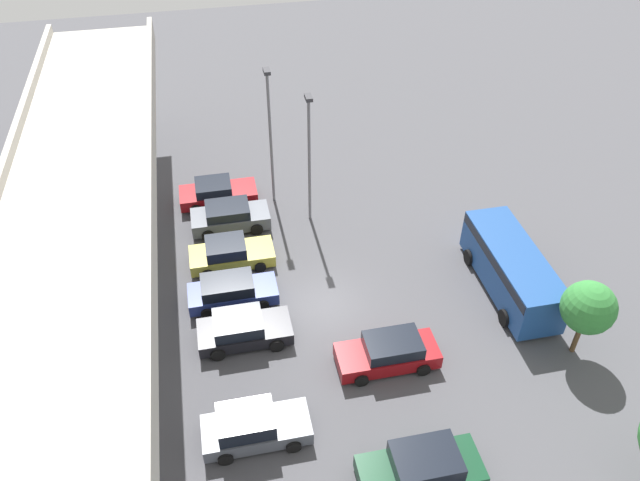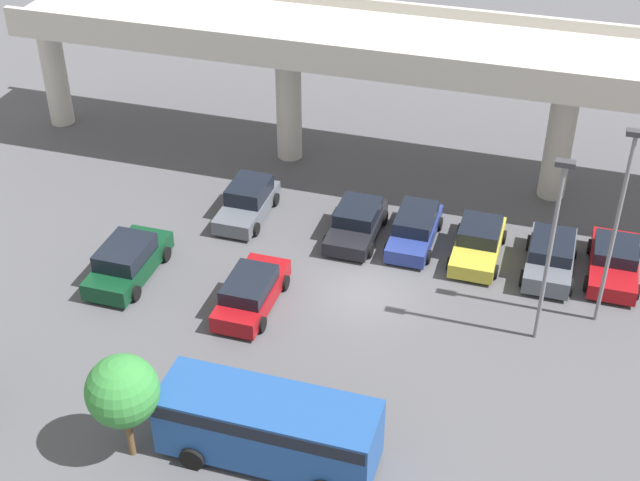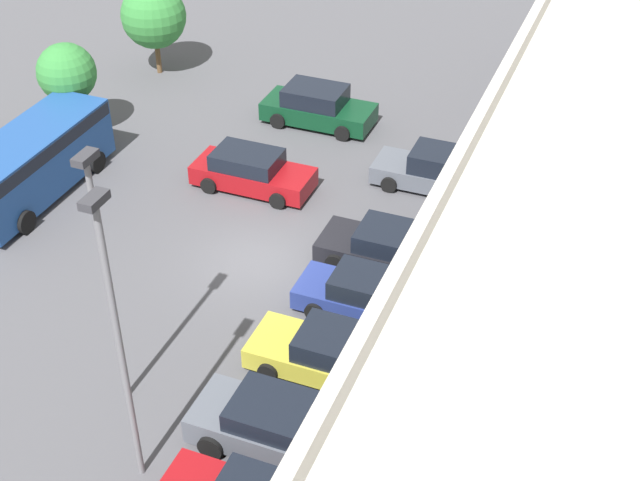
{
  "view_description": "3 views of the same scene",
  "coord_description": "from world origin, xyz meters",
  "views": [
    {
      "loc": [
        -21.49,
        4.55,
        22.61
      ],
      "look_at": [
        1.95,
        -0.3,
        2.59
      ],
      "focal_mm": 35.0,
      "sensor_mm": 36.0,
      "label": 1
    },
    {
      "loc": [
        6.86,
        -28.86,
        22.84
      ],
      "look_at": [
        -1.78,
        -0.53,
        2.66
      ],
      "focal_mm": 50.0,
      "sensor_mm": 36.0,
      "label": 2
    },
    {
      "loc": [
        21.8,
        10.96,
        18.32
      ],
      "look_at": [
        -0.24,
        2.19,
        1.29
      ],
      "focal_mm": 50.0,
      "sensor_mm": 36.0,
      "label": 3
    }
  ],
  "objects": [
    {
      "name": "shuttle_bus",
      "position": [
        -0.78,
        -9.6,
        1.5
      ],
      "size": [
        7.27,
        2.7,
        2.51
      ],
      "rotation": [
        0.0,
        0.0,
        3.14
      ],
      "color": "#1E478C",
      "rests_on": "ground_plane"
    },
    {
      "name": "ground_plane",
      "position": [
        0.0,
        0.0,
        0.0
      ],
      "size": [
        87.09,
        87.09,
        0.0
      ],
      "primitive_type": "plane",
      "color": "#4C4C51"
    },
    {
      "name": "parked_car_1",
      "position": [
        -6.81,
        4.27,
        0.74
      ],
      "size": [
        2.1,
        4.39,
        1.61
      ],
      "rotation": [
        0.0,
        0.0,
        -1.57
      ],
      "color": "#515660",
      "rests_on": "ground_plane"
    },
    {
      "name": "parked_car_5",
      "position": [
        4.1,
        4.17,
        0.68
      ],
      "size": [
        2.18,
        4.49,
        1.48
      ],
      "rotation": [
        0.0,
        0.0,
        -1.57
      ],
      "color": "gold",
      "rests_on": "ground_plane"
    },
    {
      "name": "parked_car_6",
      "position": [
        7.24,
        3.89,
        0.75
      ],
      "size": [
        2.2,
        4.44,
        1.54
      ],
      "rotation": [
        0.0,
        0.0,
        -1.57
      ],
      "color": "#515660",
      "rests_on": "ground_plane"
    },
    {
      "name": "parked_car_3",
      "position": [
        -1.44,
        4.1,
        0.69
      ],
      "size": [
        2.23,
        4.38,
        1.46
      ],
      "rotation": [
        0.0,
        0.0,
        -1.57
      ],
      "color": "black",
      "rests_on": "ground_plane"
    },
    {
      "name": "parked_car_2",
      "position": [
        -4.21,
        -2.19,
        0.72
      ],
      "size": [
        2.11,
        4.62,
        1.51
      ],
      "rotation": [
        0.0,
        0.0,
        1.57
      ],
      "color": "maroon",
      "rests_on": "ground_plane"
    },
    {
      "name": "parked_car_7",
      "position": [
        9.87,
        4.42,
        0.67
      ],
      "size": [
        2.23,
        4.61,
        1.43
      ],
      "rotation": [
        0.0,
        0.0,
        -1.57
      ],
      "color": "maroon",
      "rests_on": "ground_plane"
    },
    {
      "name": "parked_car_4",
      "position": [
        1.19,
        4.39,
        0.7
      ],
      "size": [
        2.04,
        4.44,
        1.46
      ],
      "rotation": [
        0.0,
        0.0,
        -1.57
      ],
      "color": "navy",
      "rests_on": "ground_plane"
    },
    {
      "name": "parked_car_0",
      "position": [
        -9.96,
        -1.78,
        0.78
      ],
      "size": [
        2.26,
        4.75,
        1.67
      ],
      "rotation": [
        0.0,
        0.0,
        1.57
      ],
      "color": "#0C381E",
      "rests_on": "ground_plane"
    },
    {
      "name": "lamp_post_mid_lot",
      "position": [
        7.13,
        -0.77,
        4.63
      ],
      "size": [
        0.7,
        0.35,
        7.89
      ],
      "color": "slate",
      "rests_on": "ground_plane"
    },
    {
      "name": "tree_front_centre",
      "position": [
        -5.24,
        -10.83,
        2.85
      ],
      "size": [
        2.41,
        2.41,
        4.07
      ],
      "color": "brown",
      "rests_on": "ground_plane"
    },
    {
      "name": "highway_overpass",
      "position": [
        -0.0,
        10.38,
        6.29
      ],
      "size": [
        41.94,
        6.54,
        7.79
      ],
      "color": "#BCB7AD",
      "rests_on": "ground_plane"
    },
    {
      "name": "lamp_post_near_aisle",
      "position": [
        9.35,
        1.04,
        4.95
      ],
      "size": [
        0.7,
        0.35,
        8.5
      ],
      "color": "slate",
      "rests_on": "ground_plane"
    }
  ]
}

